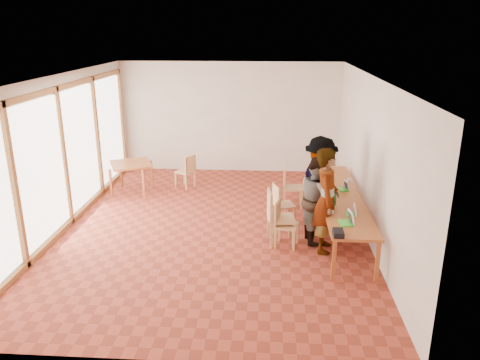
# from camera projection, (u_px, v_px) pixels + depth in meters

# --- Properties ---
(ground) EXTENTS (8.00, 8.00, 0.00)m
(ground) POSITION_uv_depth(u_px,v_px,m) (213.00, 227.00, 9.47)
(ground) COLOR #9C3925
(ground) RESTS_ON ground
(wall_back) EXTENTS (6.00, 0.10, 3.00)m
(wall_back) POSITION_uv_depth(u_px,v_px,m) (230.00, 118.00, 12.79)
(wall_back) COLOR silver
(wall_back) RESTS_ON ground
(wall_front) EXTENTS (6.00, 0.10, 3.00)m
(wall_front) POSITION_uv_depth(u_px,v_px,m) (168.00, 250.00, 5.21)
(wall_front) COLOR silver
(wall_front) RESTS_ON ground
(wall_right) EXTENTS (0.10, 8.00, 3.00)m
(wall_right) POSITION_uv_depth(u_px,v_px,m) (370.00, 159.00, 8.81)
(wall_right) COLOR silver
(wall_right) RESTS_ON ground
(window_wall) EXTENTS (0.10, 8.00, 3.00)m
(window_wall) POSITION_uv_depth(u_px,v_px,m) (62.00, 153.00, 9.18)
(window_wall) COLOR white
(window_wall) RESTS_ON ground
(ceiling) EXTENTS (6.00, 8.00, 0.04)m
(ceiling) POSITION_uv_depth(u_px,v_px,m) (210.00, 75.00, 8.52)
(ceiling) COLOR white
(ceiling) RESTS_ON wall_back
(communal_table) EXTENTS (0.80, 4.00, 0.75)m
(communal_table) POSITION_uv_depth(u_px,v_px,m) (340.00, 197.00, 9.10)
(communal_table) COLOR #AF5726
(communal_table) RESTS_ON ground
(side_table) EXTENTS (0.90, 0.90, 0.75)m
(side_table) POSITION_uv_depth(u_px,v_px,m) (131.00, 166.00, 11.26)
(side_table) COLOR #AF5726
(side_table) RESTS_ON ground
(chair_near) EXTENTS (0.48, 0.48, 0.46)m
(chair_near) POSITION_uv_depth(u_px,v_px,m) (282.00, 219.00, 8.52)
(chair_near) COLOR #E4B572
(chair_near) RESTS_ON ground
(chair_mid) EXTENTS (0.54, 0.54, 0.55)m
(chair_mid) POSITION_uv_depth(u_px,v_px,m) (275.00, 212.00, 8.58)
(chair_mid) COLOR #E4B572
(chair_mid) RESTS_ON ground
(chair_far) EXTENTS (0.50, 0.50, 0.44)m
(chair_far) POSITION_uv_depth(u_px,v_px,m) (280.00, 200.00, 9.49)
(chair_far) COLOR #E4B572
(chair_far) RESTS_ON ground
(chair_empty) EXTENTS (0.44, 0.44, 0.50)m
(chair_empty) POSITION_uv_depth(u_px,v_px,m) (289.00, 182.00, 10.41)
(chair_empty) COLOR #E4B572
(chair_empty) RESTS_ON ground
(chair_spare) EXTENTS (0.54, 0.54, 0.45)m
(chair_spare) POSITION_uv_depth(u_px,v_px,m) (188.00, 168.00, 11.66)
(chair_spare) COLOR #E4B572
(chair_spare) RESTS_ON ground
(person_near) EXTENTS (0.54, 0.75, 1.90)m
(person_near) POSITION_uv_depth(u_px,v_px,m) (327.00, 200.00, 8.23)
(person_near) COLOR gray
(person_near) RESTS_ON ground
(person_mid) EXTENTS (0.73, 0.88, 1.64)m
(person_mid) POSITION_uv_depth(u_px,v_px,m) (317.00, 199.00, 8.68)
(person_mid) COLOR gray
(person_mid) RESTS_ON ground
(person_far) EXTENTS (1.05, 1.35, 1.84)m
(person_far) POSITION_uv_depth(u_px,v_px,m) (320.00, 182.00, 9.35)
(person_far) COLOR gray
(person_far) RESTS_ON ground
(laptop_near) EXTENTS (0.26, 0.30, 0.23)m
(laptop_near) POSITION_uv_depth(u_px,v_px,m) (348.00, 220.00, 7.74)
(laptop_near) COLOR green
(laptop_near) RESTS_ON communal_table
(laptop_mid) EXTENTS (0.23, 0.25, 0.19)m
(laptop_mid) POSITION_uv_depth(u_px,v_px,m) (353.00, 212.00, 8.12)
(laptop_mid) COLOR green
(laptop_mid) RESTS_ON communal_table
(laptop_far) EXTENTS (0.25, 0.27, 0.19)m
(laptop_far) POSITION_uv_depth(u_px,v_px,m) (345.00, 188.00, 9.35)
(laptop_far) COLOR green
(laptop_far) RESTS_ON communal_table
(yellow_mug) EXTENTS (0.11, 0.11, 0.09)m
(yellow_mug) POSITION_uv_depth(u_px,v_px,m) (332.00, 185.00, 9.55)
(yellow_mug) COLOR gold
(yellow_mug) RESTS_ON communal_table
(green_bottle) EXTENTS (0.07, 0.07, 0.28)m
(green_bottle) POSITION_uv_depth(u_px,v_px,m) (334.00, 198.00, 8.54)
(green_bottle) COLOR #137C3B
(green_bottle) RESTS_ON communal_table
(clear_glass) EXTENTS (0.07, 0.07, 0.09)m
(clear_glass) POSITION_uv_depth(u_px,v_px,m) (348.00, 180.00, 9.82)
(clear_glass) COLOR silver
(clear_glass) RESTS_ON communal_table
(condiment_cup) EXTENTS (0.08, 0.08, 0.06)m
(condiment_cup) POSITION_uv_depth(u_px,v_px,m) (331.00, 212.00, 8.18)
(condiment_cup) COLOR white
(condiment_cup) RESTS_ON communal_table
(pink_phone) EXTENTS (0.05, 0.10, 0.01)m
(pink_phone) POSITION_uv_depth(u_px,v_px,m) (327.00, 171.00, 10.56)
(pink_phone) COLOR #F64E97
(pink_phone) RESTS_ON communal_table
(black_pouch) EXTENTS (0.16, 0.26, 0.09)m
(black_pouch) POSITION_uv_depth(u_px,v_px,m) (338.00, 233.00, 7.31)
(black_pouch) COLOR black
(black_pouch) RESTS_ON communal_table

